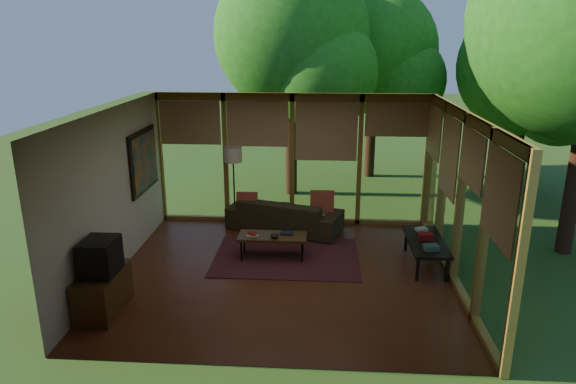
# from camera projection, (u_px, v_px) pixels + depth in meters

# --- Properties ---
(floor) EXTENTS (5.50, 5.50, 0.00)m
(floor) POSITION_uv_depth(u_px,v_px,m) (283.00, 274.00, 8.51)
(floor) COLOR brown
(floor) RESTS_ON ground
(ceiling) EXTENTS (5.50, 5.50, 0.00)m
(ceiling) POSITION_uv_depth(u_px,v_px,m) (283.00, 111.00, 7.72)
(ceiling) COLOR silver
(ceiling) RESTS_ON ground
(wall_left) EXTENTS (0.04, 5.00, 2.70)m
(wall_left) POSITION_uv_depth(u_px,v_px,m) (114.00, 193.00, 8.28)
(wall_left) COLOR silver
(wall_left) RESTS_ON ground
(wall_front) EXTENTS (5.50, 0.04, 2.70)m
(wall_front) POSITION_uv_depth(u_px,v_px,m) (266.00, 264.00, 5.73)
(wall_front) COLOR silver
(wall_front) RESTS_ON ground
(window_wall_back) EXTENTS (5.50, 0.12, 2.70)m
(window_wall_back) POSITION_uv_depth(u_px,v_px,m) (292.00, 160.00, 10.50)
(window_wall_back) COLOR olive
(window_wall_back) RESTS_ON ground
(window_wall_right) EXTENTS (0.12, 5.00, 2.70)m
(window_wall_right) POSITION_uv_depth(u_px,v_px,m) (460.00, 200.00, 7.94)
(window_wall_right) COLOR olive
(window_wall_right) RESTS_ON ground
(exterior_lawn) EXTENTS (40.00, 40.00, 0.00)m
(exterior_lawn) POSITION_uv_depth(u_px,v_px,m) (564.00, 165.00, 15.65)
(exterior_lawn) COLOR #315720
(exterior_lawn) RESTS_ON ground
(tree_nw) EXTENTS (3.59, 3.59, 5.58)m
(tree_nw) POSITION_uv_depth(u_px,v_px,m) (292.00, 36.00, 11.83)
(tree_nw) COLOR #361D13
(tree_nw) RESTS_ON ground
(tree_ne) EXTENTS (3.30, 3.30, 5.05)m
(tree_ne) POSITION_uv_depth(u_px,v_px,m) (374.00, 51.00, 13.55)
(tree_ne) COLOR #361D13
(tree_ne) RESTS_ON ground
(tree_far) EXTENTS (3.31, 3.31, 4.73)m
(tree_far) POSITION_uv_depth(u_px,v_px,m) (528.00, 67.00, 12.29)
(tree_far) COLOR #361D13
(tree_far) RESTS_ON ground
(rug) EXTENTS (2.55, 1.81, 0.01)m
(rug) POSITION_uv_depth(u_px,v_px,m) (286.00, 257.00, 9.14)
(rug) COLOR maroon
(rug) RESTS_ON floor
(sofa) EXTENTS (2.42, 1.53, 0.66)m
(sofa) POSITION_uv_depth(u_px,v_px,m) (285.00, 215.00, 10.33)
(sofa) COLOR #332C19
(sofa) RESTS_ON floor
(pillow_left) EXTENTS (0.41, 0.22, 0.43)m
(pillow_left) POSITION_uv_depth(u_px,v_px,m) (247.00, 203.00, 10.25)
(pillow_left) COLOR maroon
(pillow_left) RESTS_ON sofa
(pillow_right) EXTENTS (0.47, 0.25, 0.49)m
(pillow_right) POSITION_uv_depth(u_px,v_px,m) (322.00, 203.00, 10.15)
(pillow_right) COLOR maroon
(pillow_right) RESTS_ON sofa
(ct_book_lower) EXTENTS (0.23, 0.19, 0.03)m
(ct_book_lower) POSITION_uv_depth(u_px,v_px,m) (252.00, 235.00, 8.98)
(ct_book_lower) COLOR beige
(ct_book_lower) RESTS_ON coffee_table
(ct_book_upper) EXTENTS (0.19, 0.18, 0.03)m
(ct_book_upper) POSITION_uv_depth(u_px,v_px,m) (252.00, 234.00, 8.97)
(ct_book_upper) COLOR maroon
(ct_book_upper) RESTS_ON coffee_table
(ct_book_side) EXTENTS (0.23, 0.18, 0.03)m
(ct_book_side) POSITION_uv_depth(u_px,v_px,m) (287.00, 233.00, 9.07)
(ct_book_side) COLOR black
(ct_book_side) RESTS_ON coffee_table
(ct_bowl) EXTENTS (0.16, 0.16, 0.07)m
(ct_bowl) POSITION_uv_depth(u_px,v_px,m) (275.00, 236.00, 8.90)
(ct_bowl) COLOR black
(ct_bowl) RESTS_ON coffee_table
(media_cabinet) EXTENTS (0.50, 1.00, 0.60)m
(media_cabinet) POSITION_uv_depth(u_px,v_px,m) (103.00, 292.00, 7.28)
(media_cabinet) COLOR #4D3115
(media_cabinet) RESTS_ON floor
(television) EXTENTS (0.45, 0.55, 0.50)m
(television) POSITION_uv_depth(u_px,v_px,m) (100.00, 257.00, 7.12)
(television) COLOR black
(television) RESTS_ON media_cabinet
(console_book_a) EXTENTS (0.26, 0.21, 0.08)m
(console_book_a) POSITION_uv_depth(u_px,v_px,m) (431.00, 247.00, 8.32)
(console_book_a) COLOR #386350
(console_book_a) RESTS_ON side_console
(console_book_b) EXTENTS (0.24, 0.18, 0.11)m
(console_book_b) POSITION_uv_depth(u_px,v_px,m) (426.00, 236.00, 8.74)
(console_book_b) COLOR maroon
(console_book_b) RESTS_ON side_console
(console_book_c) EXTENTS (0.24, 0.21, 0.05)m
(console_book_c) POSITION_uv_depth(u_px,v_px,m) (421.00, 229.00, 9.13)
(console_book_c) COLOR beige
(console_book_c) RESTS_ON side_console
(floor_lamp) EXTENTS (0.36, 0.36, 1.65)m
(floor_lamp) POSITION_uv_depth(u_px,v_px,m) (233.00, 159.00, 10.32)
(floor_lamp) COLOR black
(floor_lamp) RESTS_ON floor
(coffee_table) EXTENTS (1.20, 0.50, 0.43)m
(coffee_table) POSITION_uv_depth(u_px,v_px,m) (272.00, 237.00, 9.02)
(coffee_table) COLOR #4D3115
(coffee_table) RESTS_ON floor
(side_console) EXTENTS (0.60, 1.40, 0.46)m
(side_console) POSITION_uv_depth(u_px,v_px,m) (426.00, 243.00, 8.72)
(side_console) COLOR black
(side_console) RESTS_ON floor
(wall_painting) EXTENTS (0.06, 1.35, 1.15)m
(wall_painting) POSITION_uv_depth(u_px,v_px,m) (144.00, 161.00, 9.56)
(wall_painting) COLOR black
(wall_painting) RESTS_ON wall_left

